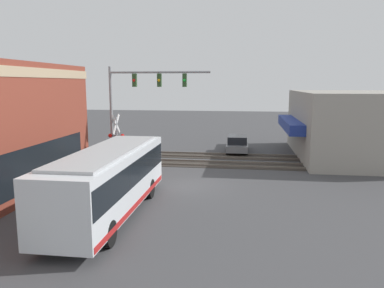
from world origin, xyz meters
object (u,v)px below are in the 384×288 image
pedestrian_at_crossing (130,155)px  crossing_signal (116,136)px  city_bus (109,179)px  parked_car_grey (237,144)px

pedestrian_at_crossing → crossing_signal: bearing=115.7°
city_bus → crossing_signal: crossing_signal is taller
city_bus → crossing_signal: size_ratio=2.63×
city_bus → parked_car_grey: size_ratio=2.25×
crossing_signal → pedestrian_at_crossing: crossing_signal is taller
city_bus → parked_car_grey: 17.67m
crossing_signal → pedestrian_at_crossing: (0.38, -0.80, -1.46)m
city_bus → crossing_signal: (9.41, 2.93, 0.61)m
city_bus → parked_car_grey: (16.79, -5.40, -1.00)m
parked_car_grey → pedestrian_at_crossing: (-6.99, 7.53, 0.16)m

